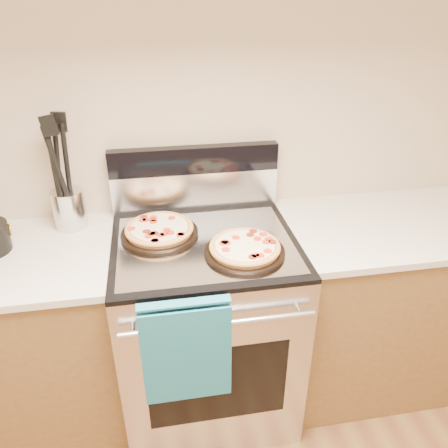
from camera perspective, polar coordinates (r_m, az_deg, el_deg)
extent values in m
plane|color=tan|center=(1.96, -4.22, 14.01)|extent=(4.00, 0.00, 4.00)
cube|color=#B7B7BC|center=(2.08, -2.27, -13.34)|extent=(0.76, 0.68, 0.90)
cube|color=black|center=(1.85, -0.77, -20.23)|extent=(0.56, 0.01, 0.40)
cube|color=black|center=(1.81, -2.55, -2.47)|extent=(0.76, 0.68, 0.02)
cube|color=silver|center=(2.03, -3.76, 4.43)|extent=(0.76, 0.06, 0.18)
cube|color=black|center=(1.98, -3.90, 8.39)|extent=(0.76, 0.06, 0.12)
cylinder|color=silver|center=(1.57, -0.62, -12.95)|extent=(0.70, 0.03, 0.03)
cube|color=gray|center=(1.78, -2.43, -2.61)|extent=(0.70, 0.55, 0.01)
cube|color=brown|center=(2.22, -26.32, -14.30)|extent=(1.00, 0.62, 0.88)
cube|color=brown|center=(2.36, 19.66, -9.84)|extent=(1.00, 0.62, 0.88)
cube|color=#BCB3A8|center=(2.12, 21.66, -0.13)|extent=(1.02, 0.64, 0.03)
cylinder|color=silver|center=(2.00, -19.53, 1.89)|extent=(0.18, 0.18, 0.17)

